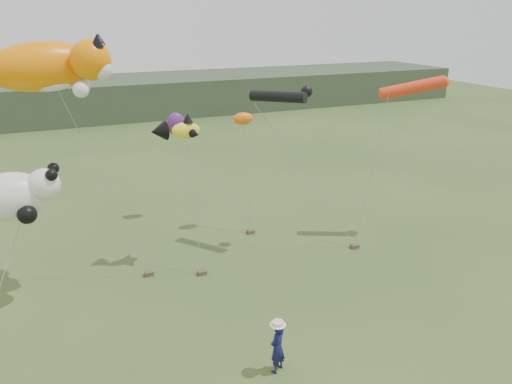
% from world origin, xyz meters
% --- Properties ---
extents(ground, '(120.00, 120.00, 0.00)m').
position_xyz_m(ground, '(0.00, 0.00, 0.00)').
color(ground, '#385123').
rests_on(ground, ground).
extents(headland, '(90.00, 13.00, 4.00)m').
position_xyz_m(headland, '(-3.11, 44.69, 1.92)').
color(headland, '#2D3D28').
rests_on(headland, ground).
extents(festival_attendant, '(0.78, 0.71, 1.79)m').
position_xyz_m(festival_attendant, '(-0.69, -2.15, 0.89)').
color(festival_attendant, '#131547').
rests_on(festival_attendant, ground).
extents(sandbag_anchors, '(16.88, 6.11, 0.19)m').
position_xyz_m(sandbag_anchors, '(-0.89, 5.16, 0.10)').
color(sandbag_anchors, brown).
rests_on(sandbag_anchors, ground).
extents(cat_kite, '(5.50, 2.94, 2.34)m').
position_xyz_m(cat_kite, '(-6.01, 6.81, 9.14)').
color(cat_kite, orange).
rests_on(cat_kite, ground).
extents(fish_kite, '(2.31, 1.53, 1.16)m').
position_xyz_m(fish_kite, '(-1.36, 6.83, 6.23)').
color(fish_kite, yellow).
rests_on(fish_kite, ground).
extents(tube_kites, '(9.44, 3.56, 1.22)m').
position_xyz_m(tube_kites, '(7.69, 5.94, 7.55)').
color(tube_kites, black).
rests_on(tube_kites, ground).
extents(panda_kite, '(3.25, 2.10, 2.02)m').
position_xyz_m(panda_kite, '(-7.96, 5.68, 4.55)').
color(panda_kite, white).
rests_on(panda_kite, ground).
extents(misc_kites, '(3.90, 3.43, 1.53)m').
position_xyz_m(misc_kites, '(0.99, 11.33, 5.52)').
color(misc_kites, orange).
rests_on(misc_kites, ground).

